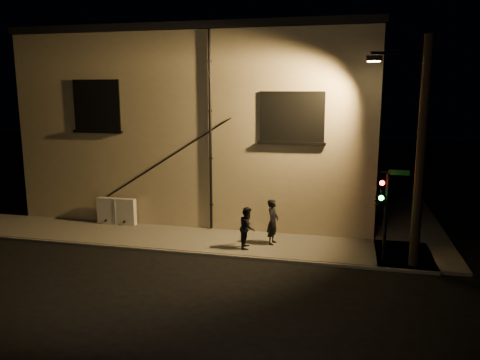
% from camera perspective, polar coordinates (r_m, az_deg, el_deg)
% --- Properties ---
extents(ground, '(90.00, 90.00, 0.00)m').
position_cam_1_polar(ground, '(17.36, -0.52, -9.44)').
color(ground, black).
extents(sidewalk, '(21.00, 16.00, 0.12)m').
position_cam_1_polar(sidewalk, '(21.23, 5.52, -5.53)').
color(sidewalk, '#615E57').
rests_on(sidewalk, ground).
extents(building, '(16.20, 12.23, 8.80)m').
position_cam_1_polar(building, '(25.80, -2.30, 7.21)').
color(building, tan).
rests_on(building, ground).
extents(utility_cabinet, '(1.80, 0.30, 1.18)m').
position_cam_1_polar(utility_cabinet, '(21.71, -14.80, -3.69)').
color(utility_cabinet, beige).
rests_on(utility_cabinet, sidewalk).
extents(pedestrian_a, '(0.51, 0.70, 1.77)m').
position_cam_1_polar(pedestrian_a, '(18.28, 4.01, -5.10)').
color(pedestrian_a, black).
rests_on(pedestrian_a, sidewalk).
extents(pedestrian_b, '(0.66, 0.82, 1.59)m').
position_cam_1_polar(pedestrian_b, '(17.81, 0.92, -5.82)').
color(pedestrian_b, black).
rests_on(pedestrian_b, sidewalk).
extents(traffic_signal, '(1.13, 1.88, 3.25)m').
position_cam_1_polar(traffic_signal, '(16.80, 16.78, -2.41)').
color(traffic_signal, black).
rests_on(traffic_signal, sidewalk).
extents(streetlamp_pole, '(2.06, 1.40, 7.77)m').
position_cam_1_polar(streetlamp_pole, '(16.52, 20.94, 3.40)').
color(streetlamp_pole, black).
rests_on(streetlamp_pole, ground).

